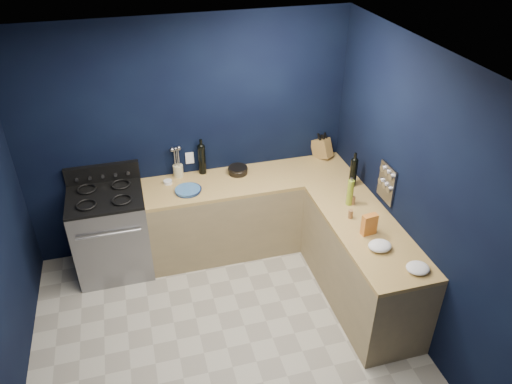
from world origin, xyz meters
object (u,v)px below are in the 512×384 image
object	(u,v)px
utensil_crock	(178,171)
knife_block	(322,148)
plate_stack	(188,190)
gas_range	(112,234)
crouton_bag	(369,224)

from	to	relation	value
utensil_crock	knife_block	xyz separation A→B (m)	(1.67, 0.00, 0.05)
plate_stack	gas_range	bearing A→B (deg)	174.98
utensil_crock	knife_block	world-z (taller)	knife_block
gas_range	crouton_bag	size ratio (longest dim) A/B	4.49
gas_range	utensil_crock	size ratio (longest dim) A/B	6.81
gas_range	crouton_bag	distance (m)	2.69
knife_block	gas_range	bearing A→B (deg)	153.72
gas_range	knife_block	world-z (taller)	knife_block
utensil_crock	crouton_bag	bearing A→B (deg)	-44.15
gas_range	utensil_crock	distance (m)	0.98
plate_stack	crouton_bag	size ratio (longest dim) A/B	1.29
knife_block	plate_stack	bearing A→B (deg)	159.40
knife_block	utensil_crock	bearing A→B (deg)	147.46
utensil_crock	crouton_bag	xyz separation A→B (m)	(1.54, -1.49, 0.03)
gas_range	knife_block	distance (m)	2.54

